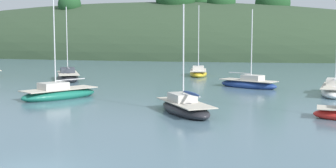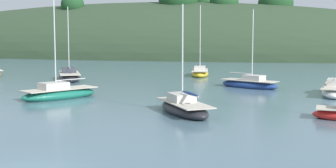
# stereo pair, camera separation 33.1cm
# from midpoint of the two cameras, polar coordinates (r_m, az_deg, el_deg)

# --- Properties ---
(far_shoreline_hill) EXTENTS (150.00, 36.00, 28.99)m
(far_shoreline_hill) POSITION_cam_midpoint_polar(r_m,az_deg,el_deg) (106.18, -3.74, 3.51)
(far_shoreline_hill) COLOR #2D422B
(far_shoreline_hill) RESTS_ON ground
(sailboat_yellow_far) EXTENTS (5.44, 7.05, 8.33)m
(sailboat_yellow_far) POSITION_cam_midpoint_polar(r_m,az_deg,el_deg) (51.93, -12.53, 0.92)
(sailboat_yellow_far) COLOR #232328
(sailboat_yellow_far) RESTS_ON ground
(sailboat_orange_cutter) EXTENTS (5.16, 6.71, 9.18)m
(sailboat_orange_cutter) POSITION_cam_midpoint_polar(r_m,az_deg,el_deg) (37.15, -13.68, -1.17)
(sailboat_orange_cutter) COLOR #196B56
(sailboat_orange_cutter) RESTS_ON ground
(sailboat_red_portside) EXTENTS (3.01, 6.75, 9.11)m
(sailboat_red_portside) POSITION_cam_midpoint_polar(r_m,az_deg,el_deg) (40.70, 19.86, -0.73)
(sailboat_red_portside) COLOR white
(sailboat_red_portside) RESTS_ON ground
(sailboat_blue_center) EXTENTS (6.24, 4.40, 7.60)m
(sailboat_blue_center) POSITION_cam_midpoint_polar(r_m,az_deg,el_deg) (44.26, 9.80, 0.03)
(sailboat_blue_center) COLOR navy
(sailboat_blue_center) RESTS_ON ground
(sailboat_navy_dinghy) EXTENTS (3.16, 6.35, 8.76)m
(sailboat_navy_dinghy) POSITION_cam_midpoint_polar(r_m,az_deg,el_deg) (56.10, 3.64, 1.41)
(sailboat_navy_dinghy) COLOR gold
(sailboat_navy_dinghy) RESTS_ON ground
(sailboat_black_sloop) EXTENTS (5.23, 6.16, 7.16)m
(sailboat_black_sloop) POSITION_cam_midpoint_polar(r_m,az_deg,el_deg) (29.31, 1.78, -2.96)
(sailboat_black_sloop) COLOR #232328
(sailboat_black_sloop) RESTS_ON ground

